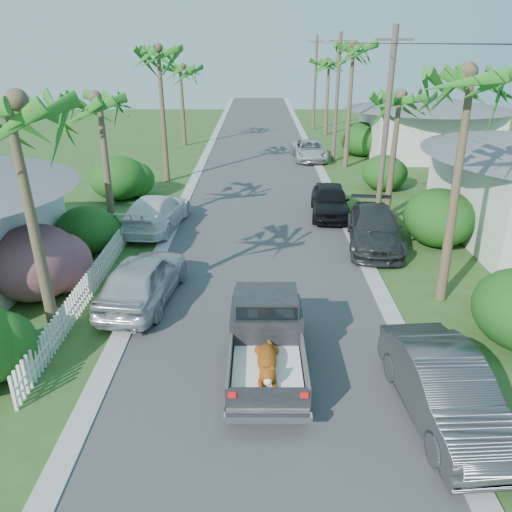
{
  "coord_description": "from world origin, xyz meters",
  "views": [
    {
      "loc": [
        -0.11,
        -9.7,
        8.28
      ],
      "look_at": [
        -0.17,
        6.35,
        1.4
      ],
      "focal_mm": 35.0,
      "sensor_mm": 36.0,
      "label": 1
    }
  ],
  "objects_px": {
    "parked_car_rm": "(375,229)",
    "palm_l_b": "(98,98)",
    "palm_r_b": "(400,96)",
    "utility_pole_d": "(315,83)",
    "parked_car_ln": "(143,279)",
    "palm_r_a": "(474,74)",
    "parked_car_rn": "(445,390)",
    "parked_car_rf": "(330,201)",
    "utility_pole_c": "(337,98)",
    "palm_l_a": "(10,102)",
    "house_right_far": "(426,128)",
    "palm_l_d": "(180,67)",
    "palm_l_c": "(158,49)",
    "palm_r_c": "(354,45)",
    "parked_car_lf": "(156,212)",
    "palm_r_d": "(329,61)",
    "pickup_truck": "(266,332)",
    "utility_pole_b": "(385,132)",
    "parked_car_rd": "(310,150)"
  },
  "relations": [
    {
      "from": "palm_l_a",
      "to": "house_right_far",
      "type": "bearing_deg",
      "value": 54.58
    },
    {
      "from": "parked_car_rn",
      "to": "utility_pole_d",
      "type": "height_order",
      "value": "utility_pole_d"
    },
    {
      "from": "parked_car_rm",
      "to": "palm_l_b",
      "type": "height_order",
      "value": "palm_l_b"
    },
    {
      "from": "parked_car_rn",
      "to": "palm_l_b",
      "type": "relative_size",
      "value": 0.66
    },
    {
      "from": "palm_l_a",
      "to": "palm_l_d",
      "type": "xyz_separation_m",
      "value": [
        -0.3,
        31.0,
        -0.49
      ]
    },
    {
      "from": "palm_l_b",
      "to": "palm_r_d",
      "type": "bearing_deg",
      "value": 64.59
    },
    {
      "from": "parked_car_lf",
      "to": "house_right_far",
      "type": "xyz_separation_m",
      "value": [
        18.0,
        16.94,
        1.32
      ]
    },
    {
      "from": "palm_l_d",
      "to": "palm_r_c",
      "type": "relative_size",
      "value": 0.82
    },
    {
      "from": "parked_car_ln",
      "to": "utility_pole_c",
      "type": "height_order",
      "value": "utility_pole_c"
    },
    {
      "from": "parked_car_lf",
      "to": "utility_pole_c",
      "type": "distance_m",
      "value": 18.71
    },
    {
      "from": "palm_r_b",
      "to": "palm_r_d",
      "type": "xyz_separation_m",
      "value": [
        -0.1,
        25.0,
        0.79
      ]
    },
    {
      "from": "parked_car_rm",
      "to": "palm_l_d",
      "type": "distance_m",
      "value": 26.48
    },
    {
      "from": "palm_l_b",
      "to": "utility_pole_c",
      "type": "relative_size",
      "value": 0.82
    },
    {
      "from": "parked_car_rf",
      "to": "palm_r_a",
      "type": "relative_size",
      "value": 0.54
    },
    {
      "from": "parked_car_rf",
      "to": "palm_l_c",
      "type": "distance_m",
      "value": 13.85
    },
    {
      "from": "pickup_truck",
      "to": "palm_r_a",
      "type": "bearing_deg",
      "value": 32.86
    },
    {
      "from": "parked_car_rn",
      "to": "parked_car_rf",
      "type": "xyz_separation_m",
      "value": [
        -0.69,
        15.2,
        -0.01
      ]
    },
    {
      "from": "parked_car_rm",
      "to": "parked_car_lf",
      "type": "bearing_deg",
      "value": 174.68
    },
    {
      "from": "palm_r_b",
      "to": "utility_pole_c",
      "type": "relative_size",
      "value": 0.8
    },
    {
      "from": "parked_car_lf",
      "to": "utility_pole_d",
      "type": "xyz_separation_m",
      "value": [
        10.6,
        29.94,
        3.8
      ]
    },
    {
      "from": "parked_car_rm",
      "to": "parked_car_rf",
      "type": "bearing_deg",
      "value": 115.79
    },
    {
      "from": "palm_l_d",
      "to": "palm_r_c",
      "type": "height_order",
      "value": "palm_r_c"
    },
    {
      "from": "palm_r_c",
      "to": "parked_car_rf",
      "type": "bearing_deg",
      "value": -103.3
    },
    {
      "from": "parked_car_rd",
      "to": "palm_r_a",
      "type": "height_order",
      "value": "palm_r_a"
    },
    {
      "from": "palm_l_a",
      "to": "utility_pole_b",
      "type": "distance_m",
      "value": 15.64
    },
    {
      "from": "parked_car_rm",
      "to": "house_right_far",
      "type": "height_order",
      "value": "house_right_far"
    },
    {
      "from": "palm_r_b",
      "to": "palm_l_b",
      "type": "bearing_deg",
      "value": -167.38
    },
    {
      "from": "parked_car_lf",
      "to": "palm_l_b",
      "type": "xyz_separation_m",
      "value": [
        -1.8,
        -1.06,
        5.34
      ]
    },
    {
      "from": "parked_car_lf",
      "to": "pickup_truck",
      "type": "bearing_deg",
      "value": 122.27
    },
    {
      "from": "parked_car_ln",
      "to": "house_right_far",
      "type": "bearing_deg",
      "value": -117.78
    },
    {
      "from": "palm_r_a",
      "to": "palm_r_d",
      "type": "xyz_separation_m",
      "value": [
        0.2,
        34.0,
        -0.69
      ]
    },
    {
      "from": "palm_r_c",
      "to": "palm_r_d",
      "type": "relative_size",
      "value": 1.17
    },
    {
      "from": "utility_pole_c",
      "to": "parked_car_rn",
      "type": "bearing_deg",
      "value": -92.67
    },
    {
      "from": "parked_car_rm",
      "to": "palm_r_d",
      "type": "height_order",
      "value": "palm_r_d"
    },
    {
      "from": "pickup_truck",
      "to": "palm_l_c",
      "type": "bearing_deg",
      "value": 107.04
    },
    {
      "from": "parked_car_ln",
      "to": "palm_r_a",
      "type": "distance_m",
      "value": 12.25
    },
    {
      "from": "palm_r_c",
      "to": "pickup_truck",
      "type": "bearing_deg",
      "value": -104.21
    },
    {
      "from": "palm_l_c",
      "to": "utility_pole_d",
      "type": "bearing_deg",
      "value": 61.08
    },
    {
      "from": "parked_car_rm",
      "to": "utility_pole_d",
      "type": "xyz_separation_m",
      "value": [
        0.6,
        32.17,
        3.8
      ]
    },
    {
      "from": "parked_car_rn",
      "to": "palm_l_a",
      "type": "distance_m",
      "value": 12.56
    },
    {
      "from": "pickup_truck",
      "to": "palm_l_b",
      "type": "distance_m",
      "value": 13.2
    },
    {
      "from": "parked_car_rn",
      "to": "parked_car_rf",
      "type": "relative_size",
      "value": 1.05
    },
    {
      "from": "parked_car_rn",
      "to": "parked_car_rf",
      "type": "distance_m",
      "value": 15.22
    },
    {
      "from": "parked_car_rn",
      "to": "house_right_far",
      "type": "xyz_separation_m",
      "value": [
        8.71,
        30.2,
        1.31
      ]
    },
    {
      "from": "palm_r_b",
      "to": "utility_pole_d",
      "type": "xyz_separation_m",
      "value": [
        -1.0,
        28.0,
        -1.35
      ]
    },
    {
      "from": "parked_car_rm",
      "to": "palm_l_a",
      "type": "xyz_separation_m",
      "value": [
        -11.2,
        -7.83,
        6.14
      ]
    },
    {
      "from": "utility_pole_d",
      "to": "palm_r_b",
      "type": "bearing_deg",
      "value": -87.95
    },
    {
      "from": "palm_r_b",
      "to": "palm_r_d",
      "type": "bearing_deg",
      "value": 90.23
    },
    {
      "from": "palm_l_c",
      "to": "house_right_far",
      "type": "xyz_separation_m",
      "value": [
        19.0,
        8.0,
        -5.79
      ]
    },
    {
      "from": "palm_l_d",
      "to": "house_right_far",
      "type": "bearing_deg",
      "value": -11.59
    }
  ]
}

